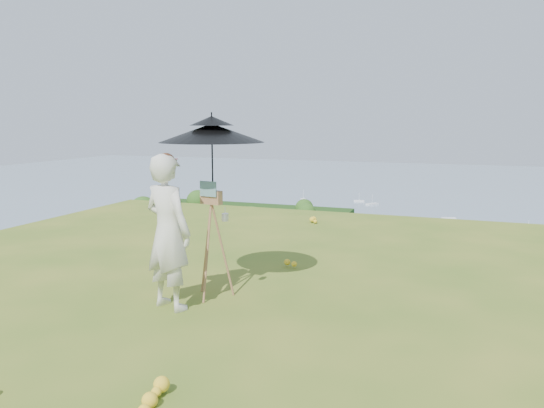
% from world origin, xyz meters
% --- Properties ---
extents(ground, '(14.00, 14.00, 0.00)m').
position_xyz_m(ground, '(0.00, 0.00, 0.00)').
color(ground, '#466D1F').
rests_on(ground, ground).
extents(shoreline_tier, '(170.00, 28.00, 8.00)m').
position_xyz_m(shoreline_tier, '(0.00, 75.00, -36.00)').
color(shoreline_tier, '#736D5C').
rests_on(shoreline_tier, bay_water).
extents(bay_water, '(700.00, 700.00, 0.00)m').
position_xyz_m(bay_water, '(0.00, 240.00, -34.00)').
color(bay_water, slate).
rests_on(bay_water, ground).
extents(peninsula, '(90.00, 60.00, 12.00)m').
position_xyz_m(peninsula, '(-75.00, 155.00, -29.00)').
color(peninsula, '#173C10').
rests_on(peninsula, bay_water).
extents(slope_trees, '(110.00, 50.00, 6.00)m').
position_xyz_m(slope_trees, '(0.00, 35.00, -15.00)').
color(slope_trees, '#255318').
rests_on(slope_trees, forest_slope).
extents(harbor_town, '(110.00, 22.00, 5.00)m').
position_xyz_m(harbor_town, '(0.00, 75.00, -29.50)').
color(harbor_town, silver).
rests_on(harbor_town, shoreline_tier).
extents(moored_boats, '(140.00, 140.00, 0.70)m').
position_xyz_m(moored_boats, '(-12.50, 161.00, -33.65)').
color(moored_boats, white).
rests_on(moored_boats, bay_water).
extents(wildflowers, '(10.00, 10.50, 0.12)m').
position_xyz_m(wildflowers, '(0.00, 0.25, 0.06)').
color(wildflowers, yellow).
rests_on(wildflowers, ground).
extents(painter, '(0.77, 0.62, 1.83)m').
position_xyz_m(painter, '(-1.41, -0.19, 0.91)').
color(painter, beige).
rests_on(painter, ground).
extents(field_easel, '(0.65, 0.65, 1.47)m').
position_xyz_m(field_easel, '(-1.11, 0.34, 0.73)').
color(field_easel, '#8D5D3B').
rests_on(field_easel, ground).
extents(sun_umbrella, '(1.50, 1.50, 1.09)m').
position_xyz_m(sun_umbrella, '(-1.10, 0.37, 1.75)').
color(sun_umbrella, black).
rests_on(sun_umbrella, field_easel).
extents(painter_cap, '(0.28, 0.31, 0.10)m').
position_xyz_m(painter_cap, '(-1.41, -0.19, 1.77)').
color(painter_cap, '#D0727A').
rests_on(painter_cap, painter).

